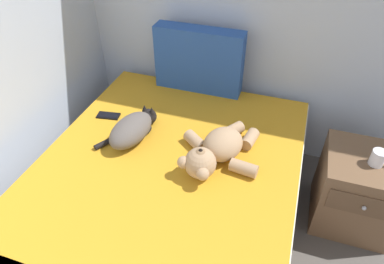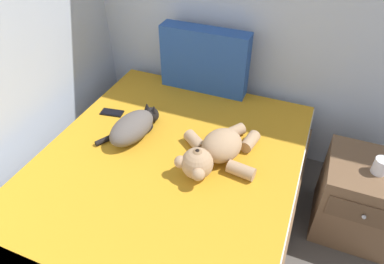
# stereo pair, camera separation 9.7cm
# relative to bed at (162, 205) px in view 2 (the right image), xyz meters

# --- Properties ---
(bed) EXTENTS (1.49, 1.98, 0.55)m
(bed) POSITION_rel_bed_xyz_m (0.00, 0.00, 0.00)
(bed) COLOR brown
(bed) RESTS_ON ground_plane
(patterned_cushion) EXTENTS (0.62, 0.13, 0.46)m
(patterned_cushion) POSITION_rel_bed_xyz_m (-0.07, 0.90, 0.51)
(patterned_cushion) COLOR #264C99
(patterned_cushion) RESTS_ON bed
(cat) EXTENTS (0.30, 0.42, 0.15)m
(cat) POSITION_rel_bed_xyz_m (-0.27, 0.23, 0.35)
(cat) COLOR #59514C
(cat) RESTS_ON bed
(teddy_bear) EXTENTS (0.47, 0.57, 0.18)m
(teddy_bear) POSITION_rel_bed_xyz_m (0.25, 0.19, 0.36)
(teddy_bear) COLOR tan
(teddy_bear) RESTS_ON bed
(cell_phone) EXTENTS (0.16, 0.09, 0.01)m
(cell_phone) POSITION_rel_bed_xyz_m (-0.53, 0.38, 0.28)
(cell_phone) COLOR black
(cell_phone) RESTS_ON bed
(nightstand) EXTENTS (0.46, 0.48, 0.53)m
(nightstand) POSITION_rel_bed_xyz_m (1.09, 0.50, -0.01)
(nightstand) COLOR brown
(nightstand) RESTS_ON ground_plane
(mug) EXTENTS (0.12, 0.08, 0.09)m
(mug) POSITION_rel_bed_xyz_m (1.12, 0.48, 0.30)
(mug) COLOR silver
(mug) RESTS_ON nightstand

